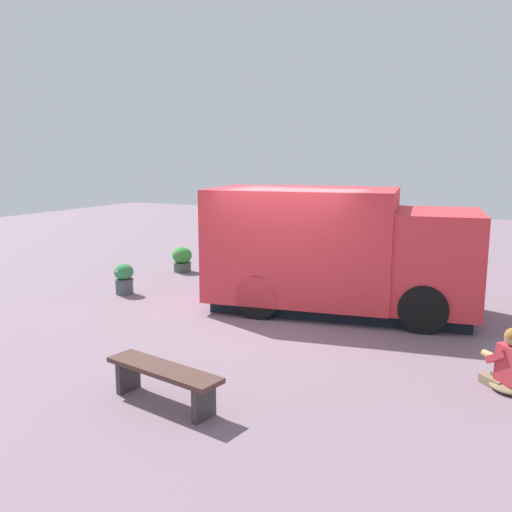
{
  "coord_description": "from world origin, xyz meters",
  "views": [
    {
      "loc": [
        -4.01,
        9.0,
        2.99
      ],
      "look_at": [
        1.06,
        -0.92,
        0.98
      ],
      "focal_mm": 38.5,
      "sensor_mm": 36.0,
      "label": 1
    }
  ],
  "objects": [
    {
      "name": "food_truck",
      "position": [
        -0.62,
        -1.06,
        1.16
      ],
      "size": [
        5.35,
        3.2,
        2.39
      ],
      "color": "red",
      "rests_on": "ground_plane"
    },
    {
      "name": "planter_flowering_near",
      "position": [
        4.19,
        -2.77,
        0.34
      ],
      "size": [
        0.51,
        0.51,
        0.66
      ],
      "color": "#415548",
      "rests_on": "ground_plane"
    },
    {
      "name": "plaza_bench",
      "position": [
        -0.14,
        3.9,
        0.36
      ],
      "size": [
        1.69,
        0.67,
        0.48
      ],
      "color": "#4F332C",
      "rests_on": "ground_plane"
    },
    {
      "name": "person_customer",
      "position": [
        -3.86,
        1.52,
        0.33
      ],
      "size": [
        0.73,
        0.71,
        0.85
      ],
      "color": "#7B6B4C",
      "rests_on": "ground_plane"
    },
    {
      "name": "ground_plane",
      "position": [
        0.0,
        0.0,
        0.0
      ],
      "size": [
        40.0,
        40.0,
        0.0
      ],
      "primitive_type": "plane",
      "color": "slate"
    },
    {
      "name": "planter_flowering_far",
      "position": [
        3.95,
        -0.19,
        0.36
      ],
      "size": [
        0.43,
        0.43,
        0.68
      ],
      "color": "#415556",
      "rests_on": "ground_plane"
    },
    {
      "name": "trash_bin",
      "position": [
        3.12,
        -4.72,
        0.46
      ],
      "size": [
        0.46,
        0.46,
        0.92
      ],
      "color": "#585B62",
      "rests_on": "ground_plane"
    }
  ]
}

